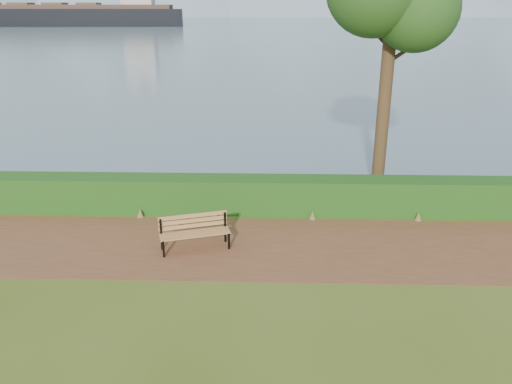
{
  "coord_description": "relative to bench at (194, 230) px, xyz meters",
  "views": [
    {
      "loc": [
        0.42,
        -10.69,
        5.49
      ],
      "look_at": [
        0.06,
        1.2,
        1.1
      ],
      "focal_mm": 35.0,
      "sensor_mm": 36.0,
      "label": 1
    }
  ],
  "objects": [
    {
      "name": "path",
      "position": [
        1.4,
        0.1,
        -0.48
      ],
      "size": [
        40.0,
        3.4,
        0.01
      ],
      "primitive_type": "cube",
      "color": "brown",
      "rests_on": "ground"
    },
    {
      "name": "ground",
      "position": [
        1.4,
        -0.2,
        -0.48
      ],
      "size": [
        140.0,
        140.0,
        0.0
      ],
      "primitive_type": "plane",
      "color": "#475919",
      "rests_on": "ground"
    },
    {
      "name": "bench",
      "position": [
        0.0,
        0.0,
        0.0
      ],
      "size": [
        1.74,
        0.97,
        0.84
      ],
      "rotation": [
        0.0,
        0.0,
        0.31
      ],
      "color": "black",
      "rests_on": "ground"
    },
    {
      "name": "hedge",
      "position": [
        1.4,
        2.4,
        0.02
      ],
      "size": [
        32.0,
        0.85,
        1.0
      ],
      "primitive_type": "cube",
      "color": "#194112",
      "rests_on": "ground"
    },
    {
      "name": "water",
      "position": [
        1.4,
        259.8,
        -0.48
      ],
      "size": [
        700.0,
        510.0,
        0.0
      ],
      "primitive_type": "cube",
      "color": "slate",
      "rests_on": "ground"
    },
    {
      "name": "cargo_ship",
      "position": [
        -61.42,
        154.98,
        2.84
      ],
      "size": [
        74.14,
        17.17,
        22.3
      ],
      "rotation": [
        0.0,
        0.0,
        0.08
      ],
      "color": "black",
      "rests_on": "ground"
    }
  ]
}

